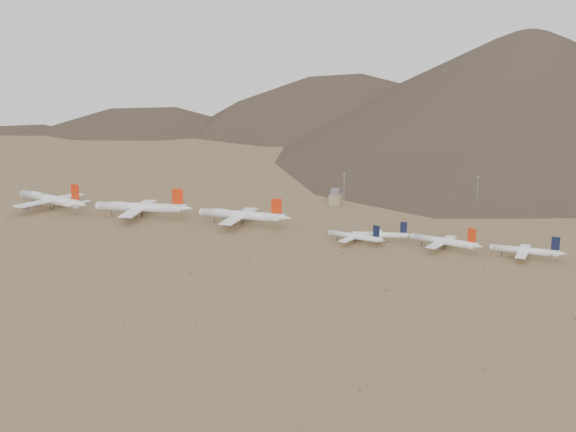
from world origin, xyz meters
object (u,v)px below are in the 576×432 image
at_px(widebody_west, 51,199).
at_px(control_tower, 335,198).
at_px(narrowbody_b, 381,235).
at_px(narrowbody_a, 355,236).
at_px(widebody_centre, 140,207).
at_px(widebody_east, 241,215).

xyz_separation_m(widebody_west, control_tower, (186.92, 92.15, -2.19)).
relative_size(narrowbody_b, control_tower, 3.12).
bearing_deg(narrowbody_a, widebody_west, -171.77).
bearing_deg(control_tower, narrowbody_a, -64.82).
bearing_deg(widebody_centre, widebody_east, -8.07).
distance_m(widebody_west, widebody_east, 148.77).
relative_size(widebody_west, narrowbody_b, 1.92).
height_order(narrowbody_a, control_tower, narrowbody_a).
xyz_separation_m(narrowbody_b, control_tower, (-59.86, 88.95, 1.20)).
bearing_deg(widebody_centre, narrowbody_a, -16.60).
xyz_separation_m(narrowbody_a, control_tower, (-46.45, 98.80, 1.10)).
distance_m(widebody_west, narrowbody_b, 246.83).
relative_size(widebody_centre, narrowbody_b, 1.87).
relative_size(widebody_west, narrowbody_a, 1.84).
relative_size(widebody_centre, widebody_east, 1.06).
distance_m(narrowbody_a, control_tower, 109.18).
height_order(narrowbody_a, narrowbody_b, narrowbody_a).
relative_size(widebody_west, widebody_centre, 1.03).
height_order(widebody_east, narrowbody_b, widebody_east).
relative_size(widebody_centre, control_tower, 5.84).
height_order(widebody_centre, widebody_east, widebody_centre).
distance_m(widebody_centre, narrowbody_a, 159.29).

